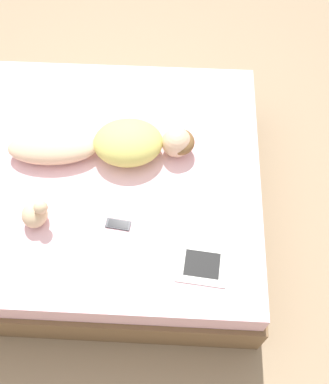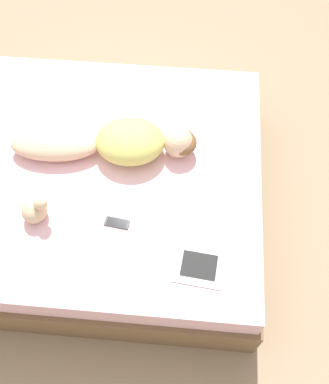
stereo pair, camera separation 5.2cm
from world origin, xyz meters
TOP-DOWN VIEW (x-y plane):
  - ground_plane at (0.00, 0.00)m, footprint 12.00×12.00m
  - bed at (0.00, 0.00)m, footprint 1.92×2.07m
  - person at (-0.13, 0.04)m, footprint 0.39×1.22m
  - open_magazine at (0.51, 0.65)m, footprint 0.51×0.33m
  - cell_phone at (0.39, 0.13)m, footprint 0.08×0.16m
  - plush_toy at (0.38, -0.35)m, footprint 0.17×0.17m

SIDE VIEW (x-z plane):
  - ground_plane at x=0.00m, z-range 0.00..0.00m
  - bed at x=0.00m, z-range 0.00..0.56m
  - open_magazine at x=0.51m, z-range 0.56..0.57m
  - cell_phone at x=0.39m, z-range 0.56..0.57m
  - plush_toy at x=0.38m, z-range 0.54..0.75m
  - person at x=-0.13m, z-range 0.55..0.77m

